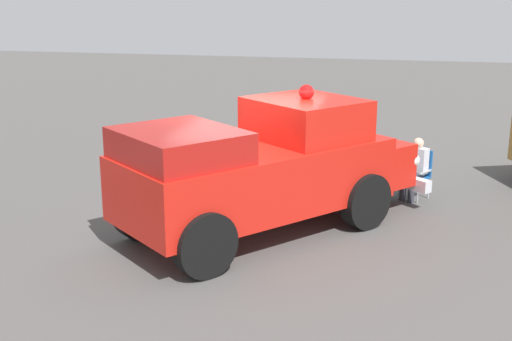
{
  "coord_description": "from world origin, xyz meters",
  "views": [
    {
      "loc": [
        -11.61,
        -2.85,
        4.29
      ],
      "look_at": [
        -0.58,
        -0.26,
        1.17
      ],
      "focal_mm": 46.96,
      "sensor_mm": 36.0,
      "label": 1
    }
  ],
  "objects_px": {
    "lawn_chair_spare": "(175,147)",
    "spectator_seated": "(415,166)",
    "lawn_chair_near_truck": "(418,170)",
    "lawn_chair_by_car": "(247,146)",
    "vintage_fire_truck": "(266,167)"
  },
  "relations": [
    {
      "from": "vintage_fire_truck",
      "to": "spectator_seated",
      "type": "bearing_deg",
      "value": -45.46
    },
    {
      "from": "vintage_fire_truck",
      "to": "lawn_chair_spare",
      "type": "height_order",
      "value": "vintage_fire_truck"
    },
    {
      "from": "vintage_fire_truck",
      "to": "lawn_chair_by_car",
      "type": "relative_size",
      "value": 5.86
    },
    {
      "from": "lawn_chair_near_truck",
      "to": "spectator_seated",
      "type": "bearing_deg",
      "value": 148.62
    },
    {
      "from": "lawn_chair_near_truck",
      "to": "lawn_chair_spare",
      "type": "bearing_deg",
      "value": 82.18
    },
    {
      "from": "vintage_fire_truck",
      "to": "lawn_chair_near_truck",
      "type": "xyz_separation_m",
      "value": [
        2.67,
        -2.66,
        -0.61
      ]
    },
    {
      "from": "lawn_chair_spare",
      "to": "spectator_seated",
      "type": "height_order",
      "value": "spectator_seated"
    },
    {
      "from": "lawn_chair_by_car",
      "to": "lawn_chair_spare",
      "type": "relative_size",
      "value": 1.0
    },
    {
      "from": "vintage_fire_truck",
      "to": "spectator_seated",
      "type": "relative_size",
      "value": 4.64
    },
    {
      "from": "lawn_chair_spare",
      "to": "vintage_fire_truck",
      "type": "bearing_deg",
      "value": -139.12
    },
    {
      "from": "spectator_seated",
      "to": "lawn_chair_near_truck",
      "type": "bearing_deg",
      "value": -31.38
    },
    {
      "from": "vintage_fire_truck",
      "to": "lawn_chair_near_truck",
      "type": "bearing_deg",
      "value": -44.97
    },
    {
      "from": "lawn_chair_by_car",
      "to": "spectator_seated",
      "type": "distance_m",
      "value": 4.22
    },
    {
      "from": "lawn_chair_spare",
      "to": "lawn_chair_by_car",
      "type": "bearing_deg",
      "value": -70.35
    },
    {
      "from": "vintage_fire_truck",
      "to": "lawn_chair_spare",
      "type": "bearing_deg",
      "value": 40.88
    }
  ]
}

